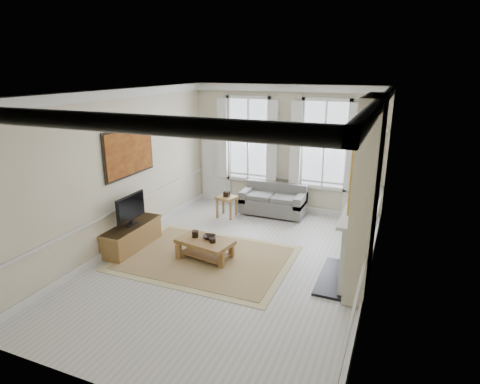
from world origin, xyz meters
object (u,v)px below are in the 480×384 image
at_px(coffee_table, 205,243).
at_px(tv_stand, 132,236).
at_px(side_table, 227,200).
at_px(sofa, 274,201).

bearing_deg(coffee_table, tv_stand, -164.92).
relative_size(side_table, coffee_table, 0.47).
bearing_deg(sofa, coffee_table, -99.08).
xyz_separation_m(sofa, side_table, (-1.08, -0.69, 0.11)).
distance_m(sofa, tv_stand, 3.92).
bearing_deg(tv_stand, coffee_table, 4.68).
xyz_separation_m(sofa, coffee_table, (-0.49, -3.10, -0.00)).
distance_m(coffee_table, tv_stand, 1.72).
xyz_separation_m(side_table, coffee_table, (0.58, -2.41, -0.11)).
height_order(side_table, coffee_table, side_table).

